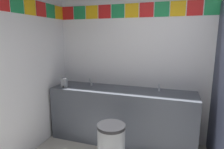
# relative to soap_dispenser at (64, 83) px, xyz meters

# --- Properties ---
(wall_back) EXTENTS (4.22, 0.09, 2.83)m
(wall_back) POSITION_rel_soap_dispenser_xyz_m (1.85, 0.49, 0.45)
(wall_back) COLOR silver
(wall_back) RESTS_ON ground_plane
(vanity_counter) EXTENTS (2.32, 0.57, 0.89)m
(vanity_counter) POSITION_rel_soap_dispenser_xyz_m (0.95, 0.17, -0.52)
(vanity_counter) COLOR #4C515B
(vanity_counter) RESTS_ON ground_plane
(faucet_left) EXTENTS (0.04, 0.10, 0.14)m
(faucet_left) POSITION_rel_soap_dispenser_xyz_m (0.37, 0.26, -0.03)
(faucet_left) COLOR silver
(faucet_left) RESTS_ON vanity_counter
(faucet_right) EXTENTS (0.04, 0.10, 0.14)m
(faucet_right) POSITION_rel_soap_dispenser_xyz_m (1.53, 0.26, -0.03)
(faucet_right) COLOR silver
(faucet_right) RESTS_ON vanity_counter
(soap_dispenser) EXTENTS (0.09, 0.09, 0.16)m
(soap_dispenser) POSITION_rel_soap_dispenser_xyz_m (0.00, 0.00, 0.00)
(soap_dispenser) COLOR gray
(soap_dispenser) RESTS_ON vanity_counter
(trash_bin) EXTENTS (0.36, 0.36, 0.65)m
(trash_bin) POSITION_rel_soap_dispenser_xyz_m (1.03, -0.59, -0.65)
(trash_bin) COLOR #999EA3
(trash_bin) RESTS_ON ground_plane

